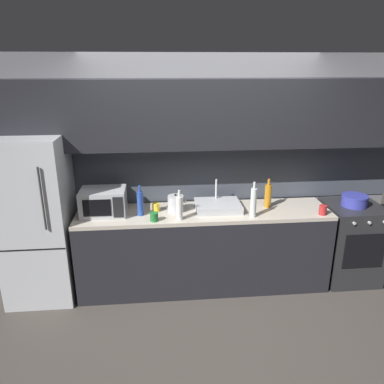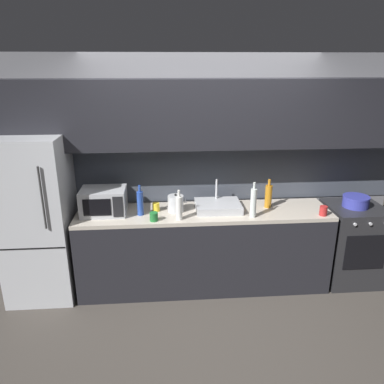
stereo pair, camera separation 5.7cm
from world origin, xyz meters
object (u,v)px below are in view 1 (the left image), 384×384
(microwave, at_px, (103,202))
(wine_bottle_white, at_px, (179,208))
(refrigerator, at_px, (37,220))
(wine_bottle_amber, at_px, (268,196))
(mug_red, at_px, (323,210))
(mug_green, at_px, (154,217))
(cooking_pot, at_px, (355,200))
(mug_yellow, at_px, (156,207))
(kettle, at_px, (176,204))
(oven_range, at_px, (350,242))
(wine_bottle_clear, at_px, (253,202))
(wine_bottle_blue, at_px, (140,203))

(microwave, distance_m, wine_bottle_white, 0.81)
(refrigerator, bearing_deg, wine_bottle_amber, 1.42)
(mug_red, relative_size, mug_green, 1.14)
(microwave, height_order, cooking_pot, microwave)
(mug_yellow, xyz_separation_m, cooking_pot, (2.18, -0.04, 0.02))
(refrigerator, xyz_separation_m, kettle, (1.43, 0.02, 0.12))
(mug_yellow, distance_m, mug_green, 0.26)
(mug_yellow, bearing_deg, mug_green, -94.09)
(oven_range, xyz_separation_m, cooking_pot, (-0.02, 0.00, 0.51))
(mug_red, bearing_deg, oven_range, 24.15)
(kettle, relative_size, wine_bottle_clear, 0.54)
(kettle, distance_m, wine_bottle_white, 0.23)
(kettle, distance_m, wine_bottle_blue, 0.38)
(kettle, bearing_deg, microwave, 179.93)
(refrigerator, distance_m, wine_bottle_clear, 2.23)
(kettle, distance_m, mug_yellow, 0.22)
(kettle, xyz_separation_m, mug_yellow, (-0.21, 0.02, -0.04))
(kettle, xyz_separation_m, mug_green, (-0.23, -0.23, -0.04))
(microwave, bearing_deg, wine_bottle_clear, -7.95)
(kettle, bearing_deg, wine_bottle_clear, -15.24)
(kettle, bearing_deg, refrigerator, -179.30)
(oven_range, distance_m, wine_bottle_amber, 1.14)
(wine_bottle_blue, bearing_deg, oven_range, 1.20)
(wine_bottle_amber, height_order, mug_red, wine_bottle_amber)
(cooking_pot, bearing_deg, kettle, 179.49)
(oven_range, relative_size, wine_bottle_amber, 2.83)
(cooking_pot, bearing_deg, mug_green, -174.37)
(wine_bottle_blue, bearing_deg, wine_bottle_white, -21.17)
(microwave, relative_size, mug_yellow, 5.04)
(refrigerator, relative_size, wine_bottle_clear, 4.67)
(wine_bottle_clear, bearing_deg, mug_red, -1.42)
(wine_bottle_blue, bearing_deg, mug_green, -49.91)
(wine_bottle_amber, bearing_deg, wine_bottle_blue, -175.38)
(mug_red, bearing_deg, cooking_pot, 25.15)
(microwave, bearing_deg, mug_yellow, 2.38)
(cooking_pot, bearing_deg, wine_bottle_amber, 176.41)
(refrigerator, height_order, mug_yellow, refrigerator)
(wine_bottle_amber, xyz_separation_m, mug_yellow, (-1.22, -0.02, -0.08))
(wine_bottle_amber, relative_size, cooking_pot, 1.12)
(oven_range, distance_m, wine_bottle_blue, 2.43)
(microwave, relative_size, wine_bottle_white, 1.47)
(oven_range, distance_m, mug_green, 2.29)
(wine_bottle_blue, relative_size, wine_bottle_clear, 0.87)
(wine_bottle_blue, xyz_separation_m, mug_green, (0.14, -0.17, -0.09))
(wine_bottle_white, xyz_separation_m, mug_red, (1.49, -0.01, -0.08))
(refrigerator, relative_size, wine_bottle_white, 5.57)
(wine_bottle_amber, distance_m, mug_red, 0.58)
(cooking_pot, bearing_deg, mug_red, -154.85)
(wine_bottle_white, xyz_separation_m, cooking_pot, (1.95, 0.20, -0.07))
(refrigerator, xyz_separation_m, microwave, (0.68, 0.02, 0.16))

